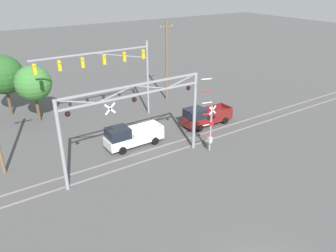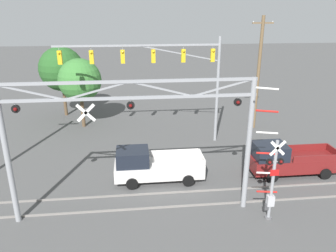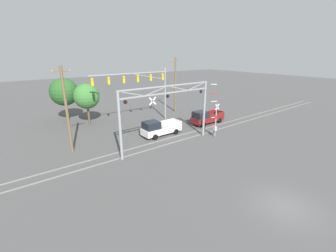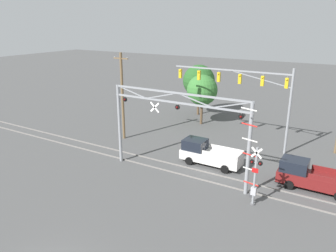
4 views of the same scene
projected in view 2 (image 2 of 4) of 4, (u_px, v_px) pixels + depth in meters
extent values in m
cube|color=gray|center=(135.00, 209.00, 17.49)|extent=(80.00, 0.08, 0.10)
cube|color=gray|center=(134.00, 195.00, 18.83)|extent=(80.00, 0.08, 0.10)
cylinder|color=gray|center=(7.00, 157.00, 15.43)|extent=(0.28, 0.28, 7.09)
cylinder|color=gray|center=(248.00, 146.00, 16.66)|extent=(0.28, 0.28, 7.09)
cube|color=gray|center=(130.00, 98.00, 15.13)|extent=(12.05, 0.14, 0.14)
cube|color=gray|center=(130.00, 82.00, 14.88)|extent=(12.05, 0.14, 0.14)
cube|color=gray|center=(30.00, 92.00, 14.54)|extent=(2.96, 0.08, 0.84)
cube|color=gray|center=(97.00, 91.00, 14.85)|extent=(2.96, 0.08, 0.84)
cube|color=gray|center=(162.00, 89.00, 15.16)|extent=(2.96, 0.08, 0.84)
cube|color=gray|center=(224.00, 87.00, 15.47)|extent=(2.96, 0.08, 0.84)
cylinder|color=black|center=(16.00, 109.00, 14.72)|extent=(0.38, 0.10, 0.38)
sphere|color=#590C0C|center=(15.00, 109.00, 14.65)|extent=(0.18, 0.18, 0.18)
cylinder|color=gray|center=(15.00, 104.00, 14.64)|extent=(0.04, 0.04, 0.10)
cylinder|color=black|center=(131.00, 105.00, 15.26)|extent=(0.38, 0.10, 0.38)
sphere|color=#590C0C|center=(131.00, 106.00, 15.19)|extent=(0.18, 0.18, 0.18)
cylinder|color=gray|center=(130.00, 100.00, 15.17)|extent=(0.04, 0.04, 0.10)
cylinder|color=black|center=(238.00, 102.00, 15.79)|extent=(0.38, 0.10, 0.38)
sphere|color=#590C0C|center=(238.00, 102.00, 15.73)|extent=(0.18, 0.18, 0.18)
cylinder|color=gray|center=(238.00, 97.00, 15.71)|extent=(0.04, 0.04, 0.10)
cube|color=white|center=(86.00, 113.00, 15.03)|extent=(0.88, 0.03, 0.88)
cube|color=white|center=(86.00, 113.00, 15.03)|extent=(0.88, 0.03, 0.88)
cylinder|color=black|center=(86.00, 113.00, 15.01)|extent=(0.04, 0.04, 0.02)
cylinder|color=gray|center=(273.00, 181.00, 16.08)|extent=(0.16, 0.16, 4.32)
cylinder|color=#59595B|center=(268.00, 217.00, 16.79)|extent=(0.35, 0.35, 0.10)
cube|color=white|center=(278.00, 148.00, 15.36)|extent=(0.78, 0.03, 0.78)
cube|color=white|center=(278.00, 148.00, 15.36)|extent=(0.78, 0.03, 0.78)
cylinder|color=black|center=(278.00, 148.00, 15.34)|extent=(0.04, 0.04, 0.02)
cylinder|color=black|center=(269.00, 162.00, 15.69)|extent=(0.32, 0.09, 0.32)
sphere|color=#590C0C|center=(270.00, 162.00, 15.63)|extent=(0.16, 0.16, 0.16)
cylinder|color=black|center=(281.00, 161.00, 15.75)|extent=(0.32, 0.09, 0.32)
sphere|color=#590C0C|center=(281.00, 162.00, 15.69)|extent=(0.16, 0.16, 0.16)
cube|color=gray|center=(275.00, 162.00, 15.72)|extent=(0.64, 0.06, 0.06)
cube|color=red|center=(275.00, 173.00, 15.81)|extent=(0.44, 0.02, 0.32)
cube|color=#B2B2B7|center=(270.00, 201.00, 16.45)|extent=(0.36, 0.28, 0.56)
cylinder|color=red|center=(267.00, 192.00, 16.25)|extent=(1.06, 0.09, 0.20)
cylinder|color=white|center=(267.00, 173.00, 15.88)|extent=(1.06, 0.09, 0.20)
cylinder|color=red|center=(267.00, 153.00, 15.52)|extent=(1.06, 0.09, 0.20)
cylinder|color=white|center=(267.00, 133.00, 15.15)|extent=(1.06, 0.09, 0.20)
cylinder|color=red|center=(267.00, 111.00, 14.79)|extent=(1.06, 0.09, 0.20)
cylinder|color=white|center=(267.00, 88.00, 14.42)|extent=(1.06, 0.09, 0.20)
cube|color=#3F3F42|center=(267.00, 207.00, 16.55)|extent=(0.24, 0.12, 0.36)
cylinder|color=gray|center=(217.00, 91.00, 25.45)|extent=(0.24, 0.24, 8.25)
cube|color=gray|center=(138.00, 45.00, 23.62)|extent=(12.13, 0.14, 0.14)
cube|color=gray|center=(179.00, 53.00, 24.14)|extent=(6.08, 0.08, 1.28)
cylinder|color=gray|center=(59.00, 48.00, 23.09)|extent=(0.04, 0.04, 0.30)
cube|color=gold|center=(60.00, 58.00, 23.31)|extent=(0.30, 0.26, 0.97)
sphere|color=yellow|center=(59.00, 53.00, 23.03)|extent=(0.18, 0.18, 0.18)
cylinder|color=gray|center=(91.00, 48.00, 23.33)|extent=(0.04, 0.04, 0.30)
cube|color=gold|center=(92.00, 57.00, 23.54)|extent=(0.30, 0.26, 0.97)
sphere|color=yellow|center=(91.00, 52.00, 23.27)|extent=(0.18, 0.18, 0.18)
cylinder|color=gray|center=(122.00, 48.00, 23.56)|extent=(0.04, 0.04, 0.30)
cube|color=gold|center=(123.00, 57.00, 23.77)|extent=(0.30, 0.26, 0.97)
sphere|color=yellow|center=(122.00, 52.00, 23.50)|extent=(0.18, 0.18, 0.18)
cylinder|color=gray|center=(153.00, 47.00, 23.79)|extent=(0.04, 0.04, 0.30)
cube|color=gold|center=(153.00, 56.00, 24.01)|extent=(0.30, 0.26, 0.97)
sphere|color=yellow|center=(153.00, 52.00, 23.73)|extent=(0.18, 0.18, 0.18)
cylinder|color=gray|center=(183.00, 47.00, 24.02)|extent=(0.04, 0.04, 0.30)
cube|color=gold|center=(183.00, 56.00, 24.24)|extent=(0.30, 0.26, 0.97)
sphere|color=yellow|center=(184.00, 51.00, 23.96)|extent=(0.18, 0.18, 0.18)
cylinder|color=gray|center=(213.00, 47.00, 24.26)|extent=(0.04, 0.04, 0.30)
cube|color=gold|center=(213.00, 55.00, 24.47)|extent=(0.30, 0.26, 0.97)
sphere|color=yellow|center=(213.00, 51.00, 24.20)|extent=(0.18, 0.18, 0.18)
cube|color=silver|center=(159.00, 169.00, 20.34)|extent=(5.46, 1.87, 0.85)
cube|color=black|center=(133.00, 157.00, 19.87)|extent=(1.95, 1.72, 0.93)
cube|color=silver|center=(178.00, 165.00, 19.40)|extent=(3.11, 0.08, 0.42)
cube|color=silver|center=(174.00, 153.00, 21.07)|extent=(3.11, 0.08, 0.42)
cube|color=silver|center=(202.00, 157.00, 20.40)|extent=(0.10, 1.79, 0.42)
cylinder|color=black|center=(132.00, 184.00, 19.42)|extent=(0.71, 0.24, 0.71)
cylinder|color=black|center=(132.00, 169.00, 21.19)|extent=(0.71, 0.24, 0.71)
cylinder|color=black|center=(188.00, 181.00, 19.77)|extent=(0.71, 0.24, 0.71)
cylinder|color=black|center=(183.00, 166.00, 21.54)|extent=(0.71, 0.24, 0.71)
cube|color=maroon|center=(293.00, 162.00, 21.15)|extent=(5.59, 1.87, 0.85)
cube|color=black|center=(270.00, 151.00, 20.68)|extent=(2.00, 1.72, 0.93)
cube|color=maroon|center=(318.00, 159.00, 20.22)|extent=(3.19, 0.08, 0.42)
cube|color=maroon|center=(303.00, 147.00, 21.89)|extent=(3.19, 0.08, 0.42)
cube|color=maroon|center=(334.00, 152.00, 21.22)|extent=(0.10, 1.79, 0.42)
cylinder|color=black|center=(272.00, 177.00, 20.23)|extent=(0.71, 0.24, 0.71)
cylinder|color=black|center=(261.00, 163.00, 22.00)|extent=(0.71, 0.24, 0.71)
cylinder|color=black|center=(325.00, 174.00, 20.59)|extent=(0.71, 0.24, 0.71)
cylinder|color=black|center=(310.00, 161.00, 22.36)|extent=(0.71, 0.24, 0.71)
cylinder|color=brown|center=(258.00, 74.00, 28.13)|extent=(0.28, 0.28, 9.66)
cube|color=brown|center=(263.00, 23.00, 26.71)|extent=(1.80, 0.12, 0.12)
cylinder|color=silver|center=(253.00, 22.00, 26.59)|extent=(0.08, 0.08, 0.12)
cylinder|color=silver|center=(273.00, 22.00, 26.76)|extent=(0.08, 0.08, 0.12)
cylinder|color=brown|center=(83.00, 111.00, 29.49)|extent=(0.32, 0.32, 2.98)
sphere|color=#387533|center=(80.00, 80.00, 28.54)|extent=(3.75, 3.75, 3.75)
cylinder|color=brown|center=(65.00, 100.00, 32.66)|extent=(0.32, 0.32, 3.18)
sphere|color=#265623|center=(61.00, 69.00, 31.62)|extent=(4.27, 4.27, 4.27)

